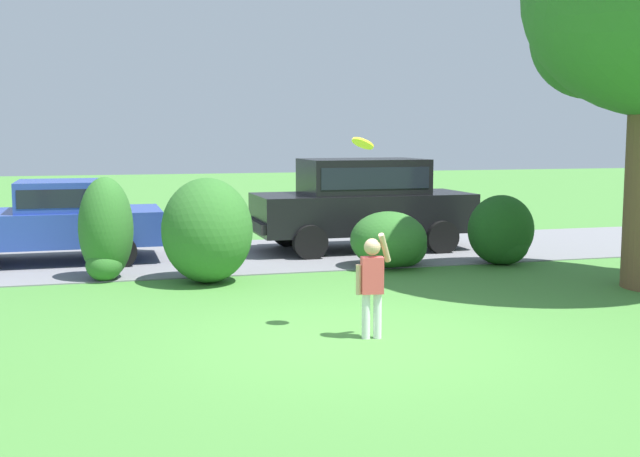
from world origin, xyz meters
name	(u,v)px	position (x,y,z in m)	size (l,w,h in m)	color
ground_plane	(356,338)	(0.00, 0.00, 0.00)	(80.00, 80.00, 0.00)	#478438
driveway_strip	(253,255)	(0.00, 6.69, 0.01)	(28.00, 4.40, 0.02)	slate
shrub_near_tree	(106,232)	(-2.85, 4.80, 0.80)	(0.90, 1.01, 1.73)	#33702B
shrub_centre_left	(207,230)	(-1.24, 4.07, 0.86)	(1.49, 1.59, 1.73)	#33702B
shrub_centre	(392,241)	(2.21, 4.64, 0.49)	(1.43, 1.36, 1.03)	#33702B
shrub_centre_right	(502,233)	(4.32, 4.41, 0.59)	(1.27, 1.04, 1.31)	#1E511C
parked_sedan	(52,218)	(-3.81, 6.87, 0.85)	(4.41, 2.12, 1.56)	#28429E
parked_suv	(363,199)	(2.38, 6.84, 1.08)	(4.72, 2.13, 1.92)	black
child_thrower	(372,280)	(0.17, -0.06, 0.72)	(0.47, 0.24, 1.29)	white
frisbee	(363,143)	(0.19, 0.36, 2.32)	(0.29, 0.28, 0.20)	yellow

